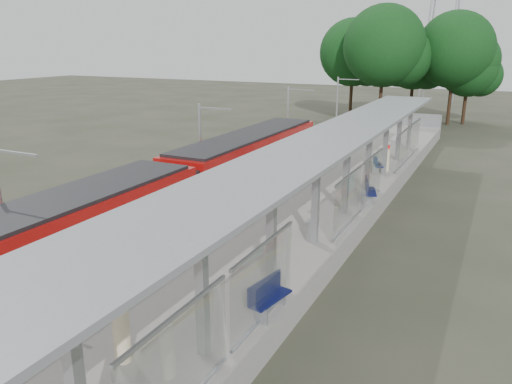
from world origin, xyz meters
TOP-DOWN VIEW (x-y plane):
  - trackbed at (-4.50, 20.00)m, footprint 3.00×70.00m
  - platform at (0.00, 20.00)m, footprint 6.00×50.00m
  - tactile_strip at (-2.55, 20.00)m, footprint 0.60×50.00m
  - end_fence at (0.00, 44.95)m, footprint 6.00×0.10m
  - train at (-4.50, 14.01)m, footprint 2.74×27.60m
  - canopy at (1.61, 16.19)m, footprint 3.27×38.00m
  - tree_cluster at (-1.96, 53.43)m, footprint 18.95×14.36m
  - catenary_masts at (-6.22, 19.00)m, footprint 2.08×48.16m
  - bench_near at (2.61, 8.46)m, footprint 0.75×1.59m
  - bench_mid at (2.54, 20.26)m, footprint 0.94×1.65m
  - bench_far at (1.52, 26.25)m, footprint 0.93×1.46m
  - info_pillar_near at (0.41, 4.87)m, footprint 0.42×0.42m
  - info_pillar_far at (1.99, 26.62)m, footprint 0.36×0.36m
  - litter_bin at (1.80, 14.15)m, footprint 0.51×0.51m

SIDE VIEW (x-z plane):
  - trackbed at x=-4.50m, z-range 0.00..0.24m
  - platform at x=0.00m, z-range 0.00..1.00m
  - tactile_strip at x=-2.55m, z-range 1.00..1.02m
  - litter_bin at x=1.80m, z-range 1.00..1.79m
  - bench_far at x=1.52m, z-range 1.03..1.98m
  - bench_near at x=2.61m, z-range 1.03..2.07m
  - bench_mid at x=2.54m, z-range 1.03..2.11m
  - end_fence at x=0.00m, z-range 1.00..2.20m
  - info_pillar_far at x=1.99m, z-range 0.89..2.49m
  - info_pillar_near at x=0.41m, z-range 0.88..2.72m
  - train at x=-4.50m, z-range 0.24..3.86m
  - catenary_masts at x=-6.22m, z-range 0.21..5.61m
  - canopy at x=1.61m, z-range 2.37..6.03m
  - tree_cluster at x=-1.96m, z-range 1.29..13.59m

